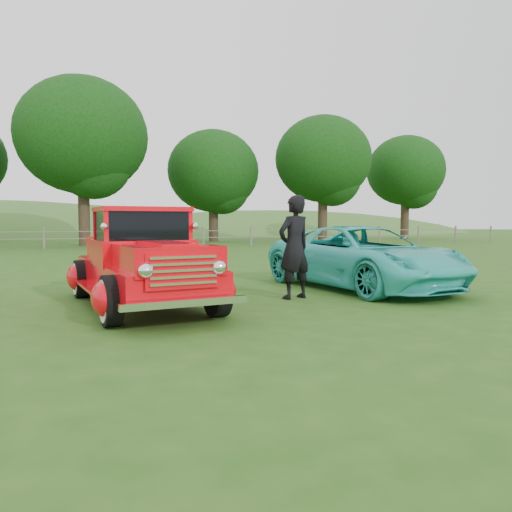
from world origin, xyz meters
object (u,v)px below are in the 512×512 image
object	(u,v)px
tree_mid_east	(323,159)
teal_sedan	(363,257)
tree_near_west	(82,136)
red_pickup	(142,262)
tree_far_east	(406,171)
man	(294,247)
tree_near_east	(213,171)

from	to	relation	value
tree_mid_east	teal_sedan	bearing A→B (deg)	-111.56
tree_near_west	tree_mid_east	bearing A→B (deg)	6.71
tree_near_west	red_pickup	size ratio (longest dim) A/B	2.00
tree_mid_east	tree_far_east	xyz separation A→B (m)	(9.00, 3.00, -0.31)
tree_near_west	red_pickup	distance (m)	24.73
tree_mid_east	man	world-z (taller)	tree_mid_east
teal_sedan	man	bearing A→B (deg)	-166.65
tree_near_west	tree_near_east	world-z (taller)	tree_near_west
tree_mid_east	teal_sedan	xyz separation A→B (m)	(-9.80, -24.81, -5.46)
teal_sedan	tree_near_west	bearing A→B (deg)	95.28
tree_far_east	man	xyz separation A→B (m)	(-20.83, -28.78, -4.84)
man	red_pickup	bearing A→B (deg)	-18.87
tree_near_west	tree_mid_east	size ratio (longest dim) A/B	1.10
red_pickup	man	world-z (taller)	man
tree_near_east	red_pickup	distance (m)	29.05
tree_far_east	red_pickup	size ratio (longest dim) A/B	1.70
tree_mid_east	red_pickup	bearing A→B (deg)	-119.72
tree_near_east	man	bearing A→B (deg)	-97.86
tree_near_east	red_pickup	size ratio (longest dim) A/B	1.59
man	tree_mid_east	bearing A→B (deg)	-135.76
red_pickup	man	bearing A→B (deg)	-8.70
man	tree_far_east	bearing A→B (deg)	-147.00
tree_mid_east	man	distance (m)	28.83
tree_near_east	man	distance (m)	28.36
tree_mid_east	red_pickup	xyz separation A→B (m)	(-14.78, -25.89, -5.38)
tree_near_west	red_pickup	xyz separation A→B (m)	(2.22, -23.89, -6.00)
tree_near_west	man	world-z (taller)	tree_near_west
tree_near_west	teal_sedan	distance (m)	24.68
red_pickup	teal_sedan	size ratio (longest dim) A/B	1.02
tree_mid_east	tree_far_east	distance (m)	9.49
tree_near_east	tree_mid_east	distance (m)	8.30
tree_mid_east	red_pickup	distance (m)	30.30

